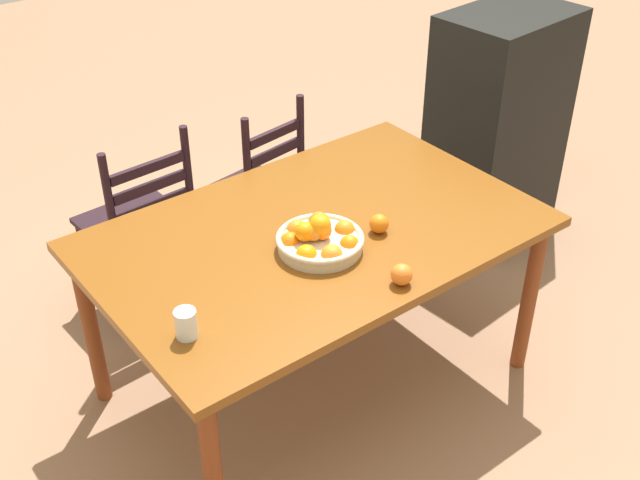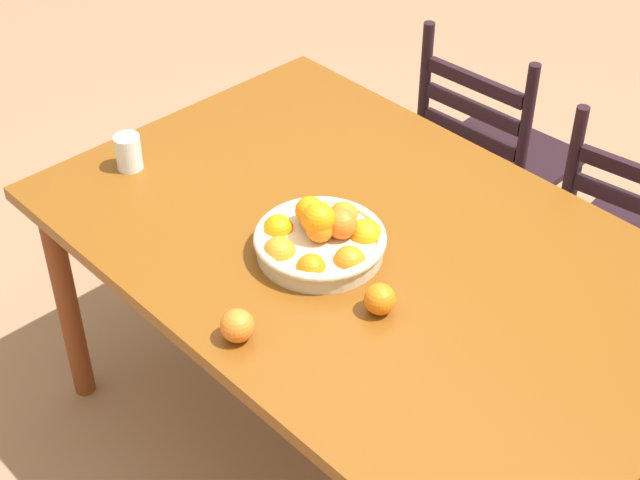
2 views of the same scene
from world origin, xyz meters
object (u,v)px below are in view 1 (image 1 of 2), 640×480
object	(u,v)px
chair_near_window	(259,193)
orange_loose_1	(402,275)
drinking_glass	(186,324)
dining_table	(315,246)
chair_by_cabinet	(140,225)
orange_loose_0	(379,224)
fruit_bowl	(319,239)
cabinet	(498,124)

from	to	relation	value
chair_near_window	orange_loose_1	xyz separation A→B (m)	(-0.24, -1.26, 0.36)
drinking_glass	chair_near_window	bearing A→B (deg)	47.48
dining_table	chair_by_cabinet	distance (m)	0.99
orange_loose_1	drinking_glass	xyz separation A→B (m)	(-0.72, 0.21, 0.01)
dining_table	orange_loose_0	bearing A→B (deg)	-41.34
fruit_bowl	drinking_glass	world-z (taller)	fruit_bowl
chair_near_window	chair_by_cabinet	world-z (taller)	chair_near_window
fruit_bowl	drinking_glass	size ratio (longest dim) A/B	3.29
dining_table	cabinet	xyz separation A→B (m)	(1.54, 0.44, -0.10)
dining_table	chair_by_cabinet	size ratio (longest dim) A/B	1.79
orange_loose_1	dining_table	bearing A→B (deg)	93.68
orange_loose_0	orange_loose_1	distance (m)	0.33
cabinet	orange_loose_1	world-z (taller)	cabinet
orange_loose_0	fruit_bowl	bearing A→B (deg)	168.98
fruit_bowl	chair_near_window	bearing A→B (deg)	69.78
orange_loose_1	drinking_glass	bearing A→B (deg)	163.73
orange_loose_0	drinking_glass	bearing A→B (deg)	-174.76
dining_table	chair_near_window	world-z (taller)	chair_near_window
chair_by_cabinet	dining_table	bearing A→B (deg)	105.87
cabinet	orange_loose_0	world-z (taller)	cabinet
drinking_glass	orange_loose_1	bearing A→B (deg)	-16.27
fruit_bowl	orange_loose_0	size ratio (longest dim) A/B	4.40
cabinet	fruit_bowl	xyz separation A→B (m)	(-1.61, -0.55, 0.22)
chair_by_cabinet	fruit_bowl	xyz separation A→B (m)	(0.25, -1.02, 0.36)
chair_near_window	orange_loose_0	xyz separation A→B (m)	(-0.09, -0.97, 0.36)
cabinet	orange_loose_1	xyz separation A→B (m)	(-1.51, -0.88, 0.22)
dining_table	orange_loose_1	distance (m)	0.46
chair_by_cabinet	orange_loose_0	distance (m)	1.23
dining_table	chair_near_window	distance (m)	0.89
orange_loose_1	drinking_glass	size ratio (longest dim) A/B	0.77
cabinet	orange_loose_0	bearing A→B (deg)	-161.02
chair_near_window	orange_loose_1	distance (m)	1.33
dining_table	drinking_glass	bearing A→B (deg)	-160.95
dining_table	orange_loose_1	world-z (taller)	orange_loose_1
fruit_bowl	orange_loose_0	xyz separation A→B (m)	(0.25, -0.05, -0.01)
chair_by_cabinet	chair_near_window	bearing A→B (deg)	167.52
chair_near_window	cabinet	bearing A→B (deg)	154.88
chair_by_cabinet	drinking_glass	distance (m)	1.26
orange_loose_0	dining_table	bearing A→B (deg)	138.66
chair_near_window	orange_loose_0	bearing A→B (deg)	75.88
chair_near_window	fruit_bowl	world-z (taller)	chair_near_window
orange_loose_1	chair_by_cabinet	bearing A→B (deg)	104.20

